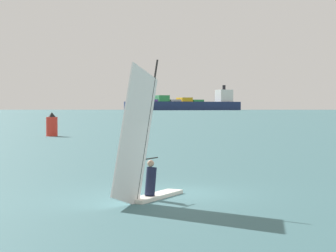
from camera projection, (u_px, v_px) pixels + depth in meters
name	position (u px, v px, depth m)	size (l,w,h in m)	color
ground_plane	(172.00, 193.00, 20.80)	(4000.00, 4000.00, 0.00)	#386066
windsurfer	(145.00, 161.00, 19.03)	(2.01, 3.80, 4.57)	white
cargo_ship	(185.00, 104.00, 780.12)	(148.33, 80.14, 32.60)	navy
distant_headland	(201.00, 103.00, 1644.65)	(1268.17, 226.90, 32.99)	#60665B
channel_buoy	(52.00, 125.00, 62.68)	(1.16, 1.16, 2.47)	red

